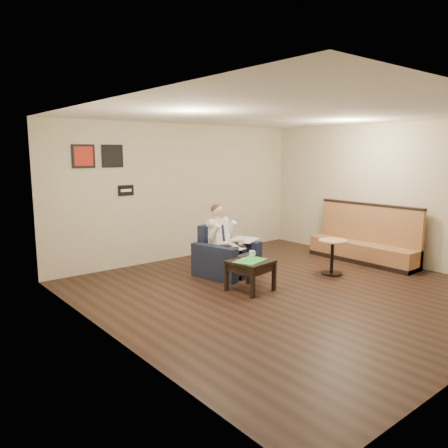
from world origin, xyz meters
TOP-DOWN VIEW (x-y plane):
  - ground at (0.00, 0.00)m, footprint 6.00×6.00m
  - wall_back at (0.00, 3.00)m, footprint 6.00×0.02m
  - wall_left at (-3.00, 0.00)m, footprint 0.02×6.00m
  - wall_right at (3.00, 0.00)m, footprint 0.02×6.00m
  - ceiling at (0.00, 0.00)m, footprint 6.00×6.00m
  - seating_sign at (-1.30, 2.98)m, footprint 0.32×0.02m
  - art_print_left at (-2.10, 2.98)m, footprint 0.42×0.03m
  - art_print_right at (-1.55, 2.98)m, footprint 0.42×0.03m
  - armchair at (-0.17, 1.31)m, footprint 1.10×1.10m
  - seated_man at (-0.15, 1.20)m, footprint 0.76×0.98m
  - lap_papers at (-0.13, 1.11)m, footprint 0.28×0.34m
  - newspaper at (0.21, 1.30)m, footprint 0.51×0.57m
  - side_table at (-0.48, 0.36)m, footprint 0.69×0.69m
  - green_folder at (-0.51, 0.33)m, footprint 0.58×0.48m
  - coffee_mug at (-0.30, 0.52)m, footprint 0.10×0.10m
  - smartphone at (-0.45, 0.54)m, footprint 0.16×0.08m
  - banquette at (2.59, 0.30)m, footprint 0.55×2.29m
  - cafe_table at (1.34, 0.12)m, footprint 0.55×0.55m

SIDE VIEW (x-z plane):
  - ground at x=0.00m, z-range 0.00..0.00m
  - side_table at x=-0.48m, z-range 0.00..0.50m
  - cafe_table at x=1.34m, z-range 0.00..0.64m
  - armchair at x=-0.17m, z-range 0.00..0.90m
  - smartphone at x=-0.45m, z-range 0.50..0.51m
  - green_folder at x=-0.51m, z-range 0.50..0.52m
  - lap_papers at x=-0.13m, z-range 0.55..0.55m
  - coffee_mug at x=-0.30m, z-range 0.50..0.61m
  - banquette at x=2.59m, z-range 0.00..1.17m
  - newspaper at x=0.21m, z-range 0.61..0.62m
  - seated_man at x=-0.15m, z-range 0.00..1.23m
  - wall_back at x=0.00m, z-range 0.00..2.80m
  - wall_left at x=-3.00m, z-range 0.00..2.80m
  - wall_right at x=3.00m, z-range 0.00..2.80m
  - seating_sign at x=-1.30m, z-range 1.40..1.60m
  - art_print_left at x=-2.10m, z-range 1.94..2.36m
  - art_print_right at x=-1.55m, z-range 1.94..2.36m
  - ceiling at x=0.00m, z-range 2.79..2.81m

